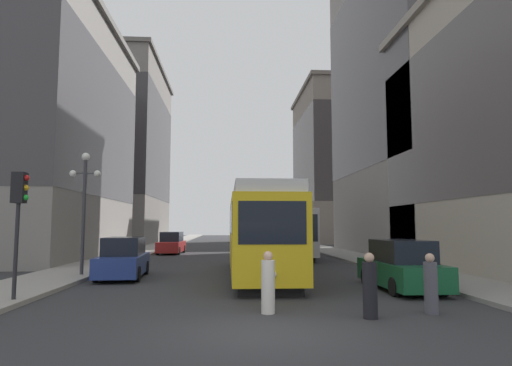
# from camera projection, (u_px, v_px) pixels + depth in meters

# --- Properties ---
(ground_plane) EXTENTS (200.00, 200.00, 0.00)m
(ground_plane) POSITION_uv_depth(u_px,v_px,m) (266.00, 333.00, 9.70)
(ground_plane) COLOR #303033
(sidewalk_left) EXTENTS (3.18, 120.00, 0.15)m
(sidewalk_left) POSITION_uv_depth(u_px,v_px,m) (159.00, 246.00, 48.90)
(sidewalk_left) COLOR gray
(sidewalk_left) RESTS_ON ground
(sidewalk_right) EXTENTS (3.18, 120.00, 0.15)m
(sidewalk_right) POSITION_uv_depth(u_px,v_px,m) (309.00, 246.00, 49.98)
(sidewalk_right) COLOR gray
(sidewalk_right) RESTS_ON ground
(streetcar) EXTENTS (2.64, 13.31, 3.89)m
(streetcar) POSITION_uv_depth(u_px,v_px,m) (258.00, 231.00, 20.70)
(streetcar) COLOR black
(streetcar) RESTS_ON ground
(transit_bus) EXTENTS (2.65, 11.46, 3.45)m
(transit_bus) POSITION_uv_depth(u_px,v_px,m) (287.00, 231.00, 33.13)
(transit_bus) COLOR black
(transit_bus) RESTS_ON ground
(parked_car_left_near) EXTENTS (2.04, 4.82, 1.82)m
(parked_car_left_near) POSITION_uv_depth(u_px,v_px,m) (172.00, 244.00, 37.12)
(parked_car_left_near) COLOR black
(parked_car_left_near) RESTS_ON ground
(parked_car_left_mid) EXTENTS (2.09, 4.74, 1.82)m
(parked_car_left_mid) POSITION_uv_depth(u_px,v_px,m) (123.00, 259.00, 19.94)
(parked_car_left_mid) COLOR black
(parked_car_left_mid) RESTS_ON ground
(parked_car_right_far) EXTENTS (1.93, 4.81, 1.82)m
(parked_car_right_far) POSITION_uv_depth(u_px,v_px,m) (401.00, 267.00, 16.23)
(parked_car_right_far) COLOR black
(parked_car_right_far) RESTS_ON ground
(pedestrian_crossing_near) EXTENTS (0.36, 0.36, 1.60)m
(pedestrian_crossing_near) POSITION_uv_depth(u_px,v_px,m) (431.00, 286.00, 11.82)
(pedestrian_crossing_near) COLOR #4C4C56
(pedestrian_crossing_near) RESTS_ON ground
(pedestrian_crossing_far) EXTENTS (0.37, 0.37, 1.65)m
(pedestrian_crossing_far) POSITION_uv_depth(u_px,v_px,m) (370.00, 288.00, 11.24)
(pedestrian_crossing_far) COLOR black
(pedestrian_crossing_far) RESTS_ON ground
(pedestrian_on_sidewalk) EXTENTS (0.37, 0.37, 1.66)m
(pedestrian_on_sidewalk) POSITION_uv_depth(u_px,v_px,m) (268.00, 284.00, 11.90)
(pedestrian_on_sidewalk) COLOR beige
(pedestrian_on_sidewalk) RESTS_ON ground
(traffic_light_near_left) EXTENTS (0.47, 0.36, 3.83)m
(traffic_light_near_left) POSITION_uv_depth(u_px,v_px,m) (19.00, 201.00, 13.49)
(traffic_light_near_left) COLOR #232328
(traffic_light_near_left) RESTS_ON sidewalk_left
(lamp_post_left_near) EXTENTS (1.41, 0.36, 5.56)m
(lamp_post_left_near) POSITION_uv_depth(u_px,v_px,m) (84.00, 194.00, 20.31)
(lamp_post_left_near) COLOR #333338
(lamp_post_left_near) RESTS_ON sidewalk_left
(building_left_corner) EXTENTS (14.35, 20.19, 18.13)m
(building_left_corner) POSITION_uv_depth(u_px,v_px,m) (13.00, 132.00, 32.93)
(building_left_corner) COLOR gray
(building_left_corner) RESTS_ON ground
(building_left_midblock) EXTENTS (14.42, 21.25, 23.85)m
(building_left_midblock) POSITION_uv_depth(u_px,v_px,m) (108.00, 152.00, 59.50)
(building_left_midblock) COLOR slate
(building_left_midblock) RESTS_ON ground
(building_right_midblock) EXTENTS (14.07, 18.15, 22.18)m
(building_right_midblock) POSITION_uv_depth(u_px,v_px,m) (348.00, 164.00, 64.84)
(building_right_midblock) COLOR slate
(building_right_midblock) RESTS_ON ground
(building_right_far) EXTENTS (11.40, 20.33, 27.94)m
(building_right_far) POSITION_uv_depth(u_px,v_px,m) (423.00, 81.00, 36.86)
(building_right_far) COLOR gray
(building_right_far) RESTS_ON ground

